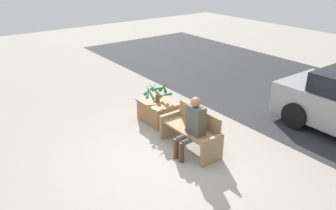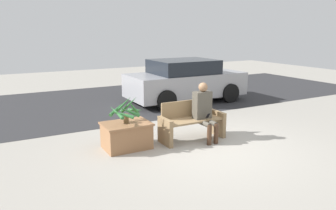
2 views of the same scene
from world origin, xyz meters
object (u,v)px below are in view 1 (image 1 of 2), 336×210
object	(u,v)px
planter_box	(158,111)
potted_plant	(157,91)
person_seated	(193,124)
bench	(191,131)

from	to	relation	value
planter_box	potted_plant	size ratio (longest dim) A/B	1.35
person_seated	planter_box	world-z (taller)	person_seated
planter_box	potted_plant	world-z (taller)	potted_plant
bench	person_seated	world-z (taller)	person_seated
bench	person_seated	xyz separation A→B (m)	(0.22, -0.17, 0.31)
bench	person_seated	bearing A→B (deg)	-37.24
potted_plant	person_seated	bearing A→B (deg)	-10.68
bench	potted_plant	world-z (taller)	potted_plant
bench	planter_box	distance (m)	1.52
person_seated	planter_box	distance (m)	1.81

